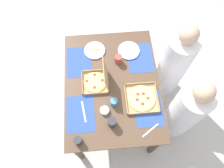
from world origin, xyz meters
TOP-DOWN VIEW (x-y plane):
  - ground_plane at (0.00, 0.00)m, footprint 6.00×6.00m
  - dining_table at (0.00, 0.00)m, footprint 1.24×0.94m
  - placemat_near_left at (-0.28, -0.32)m, footprint 0.36×0.26m
  - placemat_near_right at (0.28, -0.32)m, footprint 0.36×0.26m
  - placemat_far_left at (-0.28, 0.32)m, footprint 0.36×0.26m
  - placemat_far_right at (0.28, 0.32)m, footprint 0.36×0.26m
  - pizza_box_corner_left at (0.18, 0.27)m, footprint 0.31×0.31m
  - pizza_box_corner_right at (-0.03, -0.14)m, footprint 0.26×0.26m
  - plate_near_left at (-0.37, 0.21)m, footprint 0.23×0.23m
  - plate_far_left at (-0.40, -0.15)m, footprint 0.22×0.22m
  - cup_clear_left at (0.21, 0.00)m, footprint 0.07×0.07m
  - cup_dark at (0.53, -0.34)m, footprint 0.07×0.07m
  - cup_red at (-0.25, 0.09)m, footprint 0.07×0.07m
  - cup_clear_right at (0.40, -0.03)m, footprint 0.08×0.08m
  - condiment_bowl at (0.27, -0.09)m, footprint 0.09×0.09m
  - knife_by_far_left at (0.26, -0.29)m, footprint 0.21×0.05m
  - fork_by_near_left at (0.49, 0.31)m, footprint 0.12×0.17m
  - diner_left_seat at (-0.28, 0.73)m, footprint 0.32×0.32m
  - diner_right_seat at (0.28, 0.73)m, footprint 0.32×0.32m

SIDE VIEW (x-z plane):
  - ground_plane at x=0.00m, z-range 0.00..0.00m
  - diner_right_seat at x=0.28m, z-range -0.06..1.12m
  - diner_left_seat at x=-0.28m, z-range -0.06..1.14m
  - dining_table at x=0.00m, z-range 0.26..1.02m
  - placemat_near_left at x=-0.28m, z-range 0.76..0.76m
  - placemat_near_right at x=0.28m, z-range 0.76..0.76m
  - placemat_far_left at x=-0.28m, z-range 0.76..0.76m
  - placemat_far_right at x=0.28m, z-range 0.76..0.76m
  - knife_by_far_left at x=0.26m, z-range 0.76..0.77m
  - fork_by_near_left at x=0.49m, z-range 0.76..0.77m
  - plate_near_left at x=-0.37m, z-range 0.76..0.78m
  - plate_far_left at x=-0.40m, z-range 0.76..0.79m
  - pizza_box_corner_left at x=0.18m, z-range 0.76..0.79m
  - condiment_bowl at x=0.27m, z-range 0.76..0.80m
  - cup_clear_left at x=0.21m, z-range 0.76..0.85m
  - pizza_box_corner_right at x=-0.03m, z-range 0.66..0.95m
  - cup_dark at x=0.53m, z-range 0.76..0.85m
  - cup_red at x=-0.25m, z-range 0.76..0.86m
  - cup_clear_right at x=0.40m, z-range 0.76..0.86m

